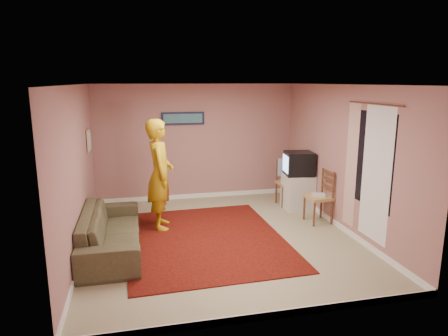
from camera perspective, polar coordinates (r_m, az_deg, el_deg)
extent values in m
plane|color=#9A926F|center=(7.01, -0.58, -9.93)|extent=(5.00, 5.00, 0.00)
cube|color=#A06B69|center=(9.05, -3.95, 3.68)|extent=(4.50, 0.02, 2.60)
cube|color=#A06B69|center=(4.30, 6.47, -6.14)|extent=(4.50, 0.02, 2.60)
cube|color=#A06B69|center=(6.55, -20.23, -0.40)|extent=(0.02, 5.00, 2.60)
cube|color=#A06B69|center=(7.43, 16.62, 1.28)|extent=(0.02, 5.00, 2.60)
cube|color=white|center=(6.49, -0.63, 11.83)|extent=(4.50, 5.00, 0.02)
cube|color=white|center=(9.31, -3.83, -3.96)|extent=(4.50, 0.02, 0.10)
cube|color=white|center=(4.85, 6.05, -20.25)|extent=(4.50, 0.02, 0.10)
cube|color=white|center=(6.92, -19.37, -10.55)|extent=(0.02, 5.00, 0.10)
cube|color=white|center=(7.75, 15.99, -7.83)|extent=(0.02, 5.00, 0.10)
cube|color=black|center=(6.64, 20.42, 1.08)|extent=(0.01, 1.10, 1.50)
cube|color=white|center=(6.55, 20.89, -0.89)|extent=(0.01, 0.75, 2.10)
cube|color=silver|center=(7.12, 17.72, 0.35)|extent=(0.01, 0.35, 2.10)
cylinder|color=brown|center=(6.52, 20.67, 8.59)|extent=(0.02, 1.40, 0.02)
cube|color=#131635|center=(8.92, -5.89, 7.07)|extent=(0.95, 0.03, 0.28)
cube|color=#315A8A|center=(8.90, -5.88, 7.06)|extent=(0.86, 0.01, 0.20)
cube|color=#CDB18D|center=(8.07, -18.76, 3.79)|extent=(0.03, 0.38, 0.42)
cube|color=#B0BDC0|center=(8.07, -18.62, 3.80)|extent=(0.01, 0.30, 0.34)
cube|color=black|center=(6.95, -2.76, -10.07)|extent=(2.71, 3.35, 0.02)
cube|color=silver|center=(8.58, 10.50, -3.36)|extent=(0.58, 0.53, 0.74)
cube|color=black|center=(8.43, 10.67, 0.64)|extent=(0.62, 0.58, 0.49)
cube|color=#8CB2F2|center=(8.36, 8.79, 0.61)|extent=(0.07, 0.41, 0.35)
cube|color=tan|center=(8.79, 9.12, -2.16)|extent=(0.46, 0.44, 0.05)
cube|color=brown|center=(8.72, 9.18, -0.52)|extent=(0.45, 0.05, 0.52)
cube|color=#AAAAAF|center=(8.77, 9.14, -1.80)|extent=(0.38, 0.30, 0.06)
cube|color=#8AA4E3|center=(8.88, 8.74, 0.15)|extent=(0.37, 0.05, 0.38)
cube|color=tan|center=(7.82, 13.34, -4.11)|extent=(0.46, 0.48, 0.05)
cube|color=brown|center=(7.75, 13.43, -2.26)|extent=(0.07, 0.46, 0.52)
cube|color=silver|center=(7.80, 13.36, -3.75)|extent=(0.27, 0.22, 0.05)
imported|color=#4E4A2F|center=(6.65, -15.86, -8.65)|extent=(0.89, 2.26, 0.66)
imported|color=#C39712|center=(7.29, -9.13, -0.93)|extent=(0.52, 0.75, 2.01)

